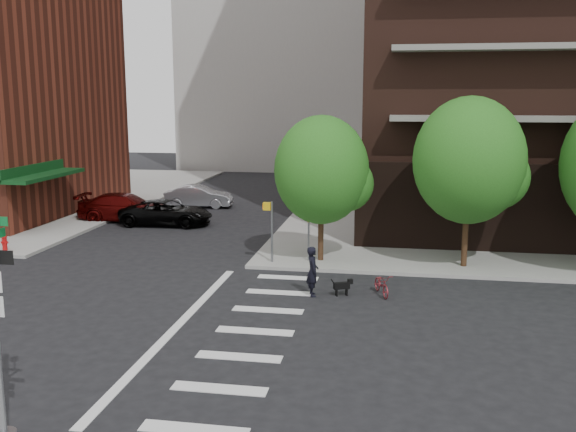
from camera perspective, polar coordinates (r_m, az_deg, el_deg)
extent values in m
plane|color=black|center=(20.83, -11.15, -9.53)|extent=(120.00, 120.00, 0.00)
cube|color=silver|center=(14.73, -8.34, -18.29)|extent=(2.40, 0.50, 0.01)
cube|color=silver|center=(16.43, -6.11, -15.03)|extent=(2.40, 0.50, 0.01)
cube|color=silver|center=(18.19, -4.36, -12.38)|extent=(2.40, 0.50, 0.01)
cube|color=silver|center=(19.99, -2.95, -10.19)|extent=(2.40, 0.50, 0.01)
cube|color=silver|center=(21.83, -1.79, -8.37)|extent=(2.40, 0.50, 0.01)
cube|color=silver|center=(23.70, -0.82, -6.82)|extent=(2.40, 0.50, 0.01)
cube|color=silver|center=(25.58, 0.00, -5.50)|extent=(2.40, 0.50, 0.01)
cube|color=silver|center=(20.66, -9.83, -9.64)|extent=(0.30, 13.00, 0.01)
cube|color=black|center=(43.88, 24.01, 3.20)|extent=(25.50, 25.50, 4.00)
cube|color=#0C3814|center=(36.51, -20.75, 3.38)|extent=(1.40, 6.00, 0.20)
cylinder|color=#301E11|center=(27.53, 2.93, -1.58)|extent=(0.24, 0.24, 2.30)
sphere|color=#235B19|center=(27.09, 2.99, 4.12)|extent=(4.00, 4.00, 4.00)
cylinder|color=#301E11|center=(27.47, 15.47, -1.66)|extent=(0.24, 0.24, 2.60)
sphere|color=#235B19|center=(27.00, 15.79, 4.78)|extent=(4.50, 4.50, 4.50)
cylinder|color=slate|center=(27.13, -1.44, -1.43)|extent=(0.10, 0.10, 2.60)
cube|color=gold|center=(26.96, -1.87, 0.88)|extent=(0.32, 0.25, 0.32)
cylinder|color=slate|center=(27.41, 1.84, -1.73)|extent=(0.08, 0.08, 2.20)
cube|color=gold|center=(27.08, 1.81, 0.06)|extent=(0.64, 0.02, 0.64)
cylinder|color=#A50C0C|center=(32.14, -23.88, -2.27)|extent=(0.22, 0.22, 0.60)
sphere|color=#A50C0C|center=(32.08, -23.92, -1.72)|extent=(0.24, 0.24, 0.24)
imported|color=black|center=(36.44, -10.76, 0.30)|extent=(2.52, 5.16, 1.41)
imported|color=#400605|center=(38.10, -14.19, 0.74)|extent=(2.70, 5.67, 1.60)
imported|color=#A9ABB2|center=(41.99, -7.93, 1.74)|extent=(1.90, 4.47, 1.43)
imported|color=maroon|center=(23.58, 8.34, -6.02)|extent=(1.00, 1.62, 0.80)
imported|color=black|center=(23.13, 2.20, -4.93)|extent=(0.76, 0.60, 1.81)
cube|color=black|center=(23.34, 4.79, -6.19)|extent=(0.62, 0.40, 0.23)
cube|color=black|center=(23.39, 5.55, -5.80)|extent=(0.21, 0.19, 0.17)
cylinder|color=black|center=(23.45, 5.22, -6.74)|extent=(0.06, 0.06, 0.26)
cylinder|color=black|center=(23.37, 4.33, -6.79)|extent=(0.06, 0.06, 0.26)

